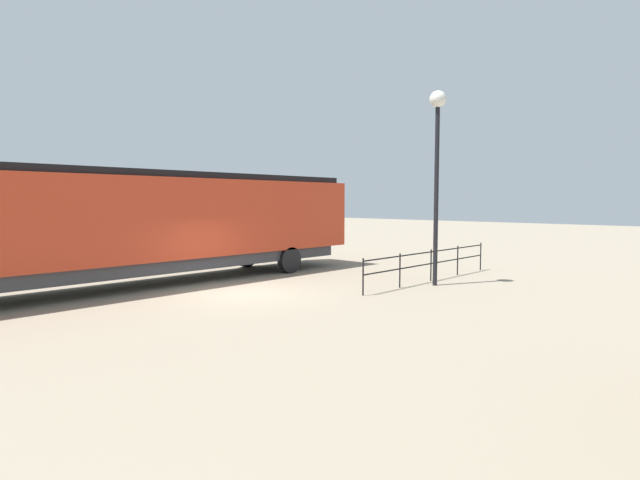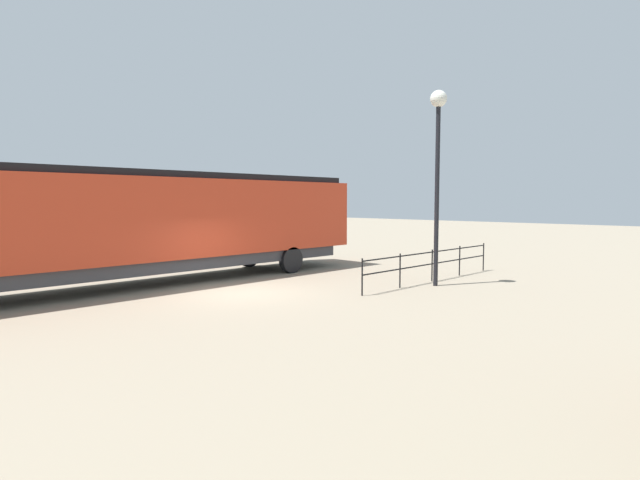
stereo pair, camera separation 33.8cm
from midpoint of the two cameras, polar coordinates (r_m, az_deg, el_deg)
name	(u,v)px [view 1 (the left image)]	position (r m, az deg, el deg)	size (l,w,h in m)	color
ground_plane	(242,293)	(17.25, -9.26, -5.86)	(120.00, 120.00, 0.00)	gray
locomotive	(153,221)	(19.60, -18.57, 1.98)	(3.19, 18.99, 4.10)	red
lamp_post	(437,143)	(18.88, 12.38, 10.52)	(0.59, 0.59, 6.91)	black
platform_fence	(431,260)	(19.91, 11.76, -2.23)	(0.05, 8.36, 1.21)	black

